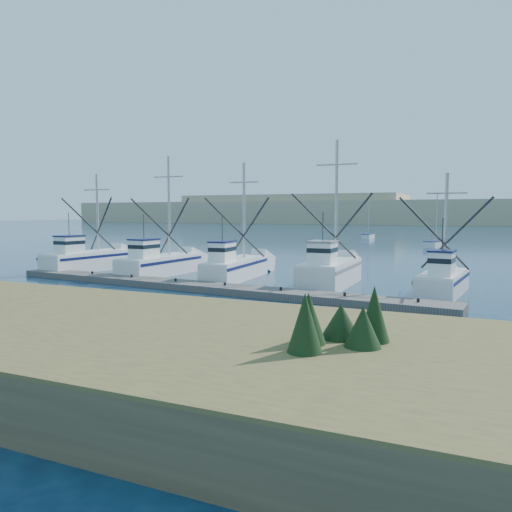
# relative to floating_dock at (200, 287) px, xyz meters

# --- Properties ---
(ground) EXTENTS (500.00, 500.00, 0.00)m
(ground) POSITION_rel_floating_dock_xyz_m (6.86, -5.94, -0.22)
(ground) COLOR #0C1D35
(ground) RESTS_ON ground
(floating_dock) EXTENTS (32.68, 5.47, 0.43)m
(floating_dock) POSITION_rel_floating_dock_xyz_m (0.00, 0.00, 0.00)
(floating_dock) COLOR #615C57
(floating_dock) RESTS_ON ground
(dune_ridge) EXTENTS (360.00, 60.00, 10.00)m
(dune_ridge) POSITION_rel_floating_dock_xyz_m (6.86, 204.06, 4.78)
(dune_ridge) COLOR tan
(dune_ridge) RESTS_ON ground
(trawler_fleet) EXTENTS (32.42, 8.77, 10.17)m
(trawler_fleet) POSITION_rel_floating_dock_xyz_m (-1.09, 5.12, 0.77)
(trawler_fleet) COLOR white
(trawler_fleet) RESTS_ON ground
(sailboat_near) EXTENTS (2.91, 6.73, 8.10)m
(sailboat_near) POSITION_rel_floating_dock_xyz_m (11.16, 48.94, 0.28)
(sailboat_near) COLOR white
(sailboat_near) RESTS_ON ground
(sailboat_far) EXTENTS (1.68, 6.14, 8.10)m
(sailboat_far) POSITION_rel_floating_dock_xyz_m (-2.55, 68.33, 0.28)
(sailboat_far) COLOR white
(sailboat_far) RESTS_ON ground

